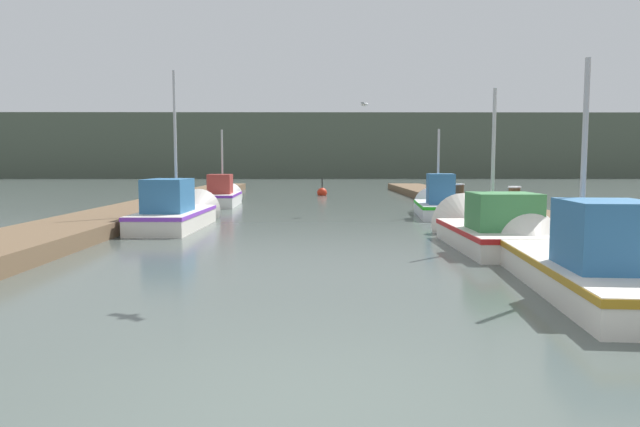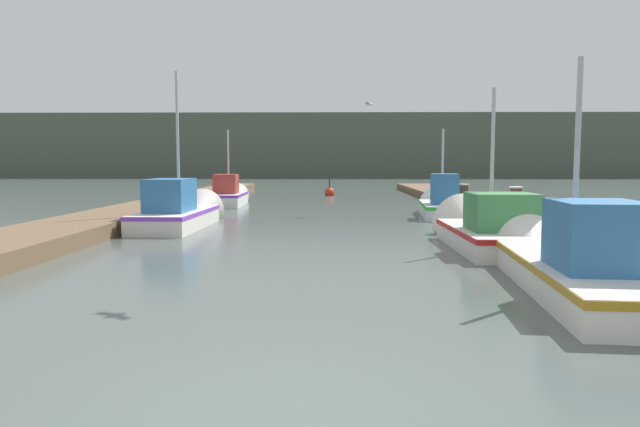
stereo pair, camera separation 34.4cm
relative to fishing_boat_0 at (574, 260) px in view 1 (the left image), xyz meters
The scene contains 13 objects.
ground_plane 5.90m from the fishing_boat_0, 131.50° to the right, with size 200.00×200.00×0.00m.
dock_left 15.32m from the fishing_boat_0, 130.86° to the left, with size 2.21×40.00×0.38m.
dock_right 11.80m from the fishing_boat_0, 79.16° to the left, with size 2.21×40.00×0.38m.
distant_shore_ridge 66.64m from the fishing_boat_0, 93.36° to the left, with size 120.00×16.00×7.66m.
fishing_boat_0 is the anchor object (origin of this frame).
fishing_boat_1 4.27m from the fishing_boat_0, 91.06° to the left, with size 1.76×4.71×4.03m.
fishing_boat_2 11.27m from the fishing_boat_0, 134.69° to the left, with size 1.65×5.18×4.89m.
fishing_boat_3 11.39m from the fishing_boat_0, 88.42° to the left, with size 1.76×4.45×3.42m.
fishing_boat_4 18.16m from the fishing_boat_0, 116.13° to the left, with size 1.44×4.45×3.61m.
mooring_piling_0 5.92m from the fishing_boat_0, 79.47° to the left, with size 0.32×0.32×1.26m.
mooring_piling_2 11.26m from the fishing_boat_0, 84.69° to the left, with size 0.36×0.36×1.12m.
channel_buoy 23.73m from the fishing_boat_0, 98.75° to the left, with size 0.56×0.56×1.06m.
seagull_lead 13.27m from the fishing_boat_0, 99.74° to the left, with size 0.33×0.55×0.12m.
Camera 1 is at (-0.03, -4.13, 1.86)m, focal length 32.00 mm.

